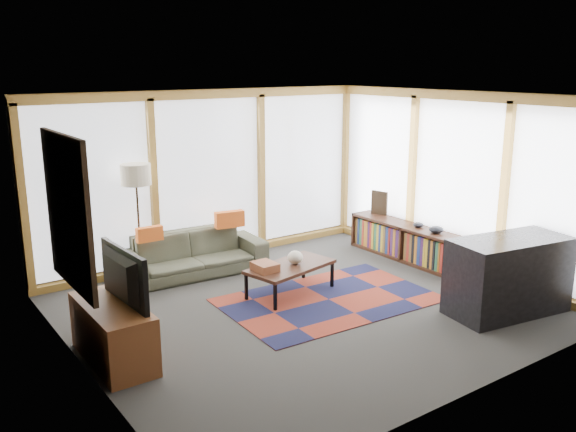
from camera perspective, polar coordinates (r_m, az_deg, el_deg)
ground at (r=7.71m, az=1.74°, el=-8.56°), size 5.50×5.50×0.00m
room_envelope at (r=7.99m, az=2.23°, el=3.80°), size 5.52×5.02×2.62m
rug at (r=7.95m, az=3.83°, el=-7.81°), size 2.74×1.83×0.01m
sofa at (r=8.88m, az=-8.88°, el=-3.52°), size 2.13×0.95×0.61m
pillow_left at (r=8.51m, az=-12.83°, el=-1.65°), size 0.37×0.12×0.20m
pillow_right at (r=9.04m, az=-5.49°, el=-0.30°), size 0.45×0.21×0.24m
floor_lamp at (r=8.70m, az=-13.80°, el=-0.59°), size 0.41×0.41×1.65m
coffee_table at (r=8.07m, az=0.22°, el=-5.95°), size 1.29×0.83×0.40m
book_stack at (r=7.79m, az=-2.17°, el=-4.76°), size 0.27×0.33×0.11m
vase at (r=8.03m, az=0.68°, el=-3.90°), size 0.23×0.23×0.18m
bookshelf at (r=9.58m, az=11.22°, el=-2.47°), size 0.40×2.22×0.55m
bowl_a at (r=9.16m, az=13.71°, el=-1.24°), size 0.23×0.23×0.11m
bowl_b at (r=9.42m, az=12.11°, el=-0.81°), size 0.17×0.17×0.08m
shelf_picture at (r=10.09m, az=8.54°, el=1.24°), size 0.10×0.29×0.39m
tv_console at (r=6.55m, az=-16.04°, el=-10.47°), size 0.51×1.22×0.61m
television at (r=6.33m, az=-15.91°, el=-5.55°), size 0.18×1.00×0.58m
bar_counter at (r=7.88m, az=19.92°, el=-5.27°), size 1.57×0.92×0.93m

